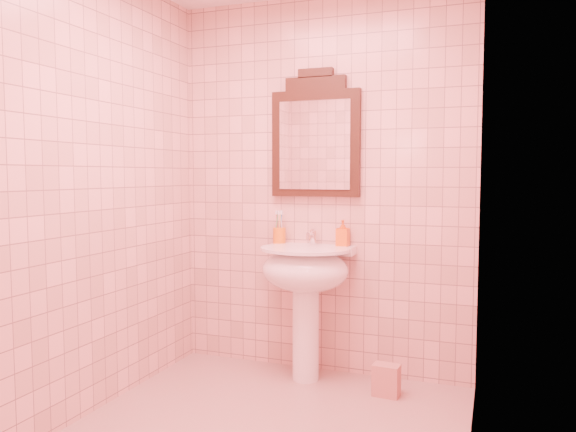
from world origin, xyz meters
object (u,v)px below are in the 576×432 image
at_px(mirror, 315,138).
at_px(soap_dispenser, 343,233).
at_px(toothbrush_cup, 279,235).
at_px(towel, 386,380).
at_px(pedestal_sink, 305,279).

distance_m(mirror, soap_dispenser, 0.65).
bearing_deg(toothbrush_cup, towel, -16.78).
distance_m(mirror, toothbrush_cup, 0.70).
xyz_separation_m(pedestal_sink, soap_dispenser, (0.20, 0.17, 0.29)).
height_order(mirror, toothbrush_cup, mirror).
bearing_deg(toothbrush_cup, soap_dispenser, 1.39).
distance_m(pedestal_sink, toothbrush_cup, 0.39).
height_order(pedestal_sink, soap_dispenser, soap_dispenser).
bearing_deg(mirror, pedestal_sink, -90.00).
relative_size(mirror, towel, 4.41).
xyz_separation_m(pedestal_sink, towel, (0.54, -0.08, -0.57)).
height_order(mirror, towel, mirror).
bearing_deg(mirror, soap_dispenser, -9.50).
bearing_deg(soap_dispenser, mirror, 171.66).
xyz_separation_m(pedestal_sink, toothbrush_cup, (-0.24, 0.16, 0.26)).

